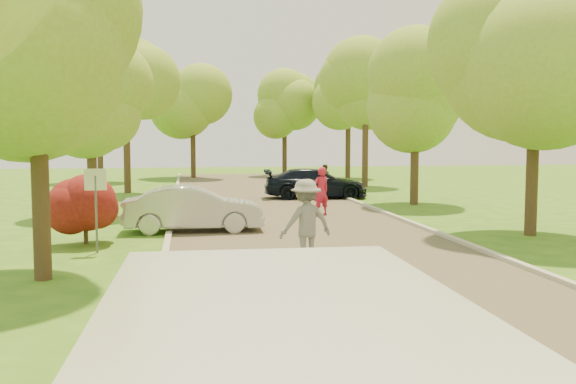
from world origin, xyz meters
TOP-DOWN VIEW (x-y plane):
  - ground at (0.00, 0.00)m, footprint 100.00×100.00m
  - road at (0.00, 8.00)m, footprint 8.00×60.00m
  - curb_left at (-4.05, 8.00)m, footprint 0.18×60.00m
  - curb_right at (4.05, 8.00)m, footprint 0.18×60.00m
  - street_sign at (-5.80, 4.00)m, footprint 0.55×0.06m
  - red_shrub at (-6.30, 5.50)m, footprint 1.70×1.70m
  - tree_l_mida at (-6.30, 1.00)m, footprint 4.71×4.60m
  - tree_l_midb at (-6.81, 12.00)m, footprint 4.30×4.20m
  - tree_l_far at (-6.39, 22.00)m, footprint 4.92×4.80m
  - tree_r_mida at (7.02, 5.00)m, footprint 5.13×5.00m
  - tree_r_midb at (6.60, 14.00)m, footprint 4.51×4.40m
  - tree_r_far at (7.23, 24.00)m, footprint 5.33×5.20m
  - tree_bg_a at (-8.78, 30.00)m, footprint 5.12×5.00m
  - tree_bg_b at (8.22, 32.00)m, footprint 5.12×5.00m
  - tree_bg_c at (-2.79, 34.00)m, footprint 4.92×4.80m
  - tree_bg_d at (4.22, 36.00)m, footprint 5.12×5.00m
  - silver_sedan at (-3.30, 7.41)m, footprint 4.39×1.57m
  - dark_sedan at (2.67, 17.47)m, footprint 5.13×2.43m
  - longboard at (-0.86, 1.13)m, footprint 0.52×1.02m
  - skateboarder at (-0.86, 1.13)m, footprint 1.39×1.02m
  - person_striped at (1.54, 10.85)m, footprint 0.79×0.68m
  - person_olive at (3.80, 20.63)m, footprint 0.90×0.82m

SIDE VIEW (x-z plane):
  - ground at x=0.00m, z-range 0.00..0.00m
  - road at x=0.00m, z-range 0.00..0.01m
  - curb_left at x=-4.05m, z-range 0.00..0.12m
  - curb_right at x=4.05m, z-range 0.00..0.12m
  - longboard at x=-0.86m, z-range 0.05..0.16m
  - silver_sedan at x=-3.30m, z-range 0.00..1.44m
  - dark_sedan at x=2.67m, z-range 0.00..1.44m
  - person_olive at x=3.80m, z-range 0.00..1.50m
  - person_striped at x=1.54m, z-range 0.00..1.84m
  - skateboarder at x=-0.86m, z-range 0.13..2.05m
  - red_shrub at x=-6.30m, z-range 0.12..2.07m
  - street_sign at x=-5.80m, z-range 0.48..2.65m
  - tree_l_midb at x=-6.81m, z-range 1.28..7.89m
  - tree_r_midb at x=6.60m, z-range 1.38..8.38m
  - tree_bg_c at x=-2.79m, z-range 1.35..8.69m
  - tree_l_mida at x=-6.30m, z-range 1.48..8.87m
  - tree_bg_a at x=-8.78m, z-range 1.45..9.18m
  - tree_bg_d at x=4.22m, z-range 1.45..9.18m
  - tree_l_far at x=-6.39m, z-range 1.57..9.36m
  - tree_r_mida at x=7.02m, z-range 1.56..9.51m
  - tree_bg_b at x=8.22m, z-range 1.56..9.51m
  - tree_r_far at x=7.23m, z-range 1.66..10.00m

